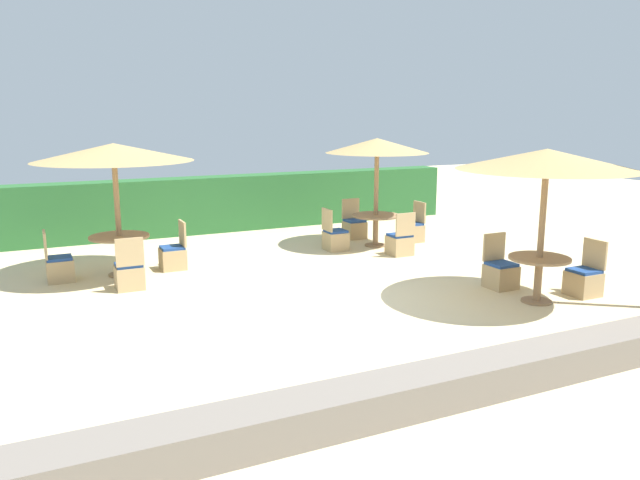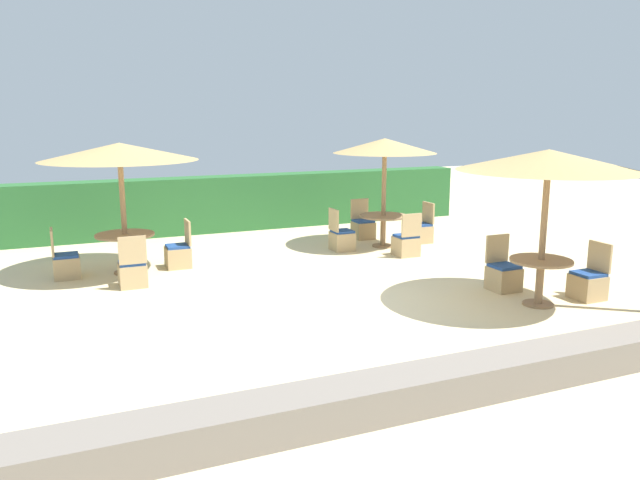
{
  "view_description": "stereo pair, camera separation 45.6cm",
  "coord_description": "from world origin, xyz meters",
  "px_view_note": "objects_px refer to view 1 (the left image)",
  "views": [
    {
      "loc": [
        -4.37,
        -8.56,
        3.02
      ],
      "look_at": [
        0.0,
        0.6,
        0.9
      ],
      "focal_mm": 35.0,
      "sensor_mm": 36.0,
      "label": 1
    },
    {
      "loc": [
        -3.95,
        -8.74,
        3.02
      ],
      "look_at": [
        0.0,
        0.6,
        0.9
      ],
      "focal_mm": 35.0,
      "sensor_mm": 36.0,
      "label": 2
    }
  ],
  "objects_px": {
    "patio_chair_back_right_west": "(335,238)",
    "patio_chair_back_right_north": "(354,227)",
    "parasol_back_left": "(114,153)",
    "patio_chair_back_left_south": "(129,274)",
    "parasol_back_right": "(377,146)",
    "patio_chair_front_right_north": "(500,273)",
    "patio_chair_back_right_east": "(412,230)",
    "patio_chair_back_left_east": "(174,256)",
    "patio_chair_front_right_east": "(584,280)",
    "round_table_front_right": "(539,268)",
    "round_table_back_right": "(376,221)",
    "patio_chair_back_left_west": "(59,267)",
    "patio_chair_back_right_south": "(400,243)",
    "parasol_front_right": "(547,160)",
    "round_table_back_left": "(120,244)"
  },
  "relations": [
    {
      "from": "parasol_back_left",
      "to": "patio_chair_back_right_west",
      "type": "bearing_deg",
      "value": 2.28
    },
    {
      "from": "patio_chair_back_right_north",
      "to": "patio_chair_front_right_east",
      "type": "xyz_separation_m",
      "value": [
        1.16,
        -5.82,
        0.0
      ]
    },
    {
      "from": "patio_chair_back_right_south",
      "to": "round_table_back_left",
      "type": "distance_m",
      "value": 5.66
    },
    {
      "from": "parasol_back_left",
      "to": "patio_chair_back_left_west",
      "type": "relative_size",
      "value": 3.05
    },
    {
      "from": "parasol_back_right",
      "to": "round_table_back_right",
      "type": "xyz_separation_m",
      "value": [
        0.0,
        0.0,
        -1.68
      ]
    },
    {
      "from": "patio_chair_back_left_south",
      "to": "patio_chair_front_right_north",
      "type": "distance_m",
      "value": 6.39
    },
    {
      "from": "patio_chair_back_right_east",
      "to": "round_table_front_right",
      "type": "xyz_separation_m",
      "value": [
        -0.83,
        -4.81,
        0.3
      ]
    },
    {
      "from": "patio_chair_back_right_west",
      "to": "patio_chair_back_right_north",
      "type": "bearing_deg",
      "value": 134.17
    },
    {
      "from": "round_table_front_right",
      "to": "round_table_back_right",
      "type": "bearing_deg",
      "value": 92.26
    },
    {
      "from": "parasol_back_right",
      "to": "round_table_front_right",
      "type": "distance_m",
      "value": 5.06
    },
    {
      "from": "round_table_back_left",
      "to": "patio_chair_back_left_south",
      "type": "distance_m",
      "value": 1.07
    },
    {
      "from": "patio_chair_back_right_north",
      "to": "patio_chair_front_right_east",
      "type": "distance_m",
      "value": 5.94
    },
    {
      "from": "patio_chair_back_left_east",
      "to": "patio_chair_back_left_west",
      "type": "xyz_separation_m",
      "value": [
        -2.05,
        0.0,
        0.0
      ]
    },
    {
      "from": "round_table_back_right",
      "to": "parasol_back_left",
      "type": "relative_size",
      "value": 0.38
    },
    {
      "from": "parasol_back_right",
      "to": "patio_chair_back_right_north",
      "type": "bearing_deg",
      "value": 90.05
    },
    {
      "from": "patio_chair_front_right_east",
      "to": "patio_chair_front_right_north",
      "type": "height_order",
      "value": "same"
    },
    {
      "from": "round_table_back_right",
      "to": "round_table_back_left",
      "type": "relative_size",
      "value": 0.99
    },
    {
      "from": "round_table_back_right",
      "to": "patio_chair_front_right_north",
      "type": "distance_m",
      "value": 3.89
    },
    {
      "from": "patio_chair_back_right_east",
      "to": "patio_chair_back_left_east",
      "type": "relative_size",
      "value": 1.0
    },
    {
      "from": "patio_chair_back_left_south",
      "to": "round_table_front_right",
      "type": "relative_size",
      "value": 0.97
    },
    {
      "from": "patio_chair_back_right_north",
      "to": "patio_chair_front_right_east",
      "type": "relative_size",
      "value": 1.0
    },
    {
      "from": "parasol_front_right",
      "to": "round_table_front_right",
      "type": "xyz_separation_m",
      "value": [
        0.0,
        0.0,
        -1.71
      ]
    },
    {
      "from": "patio_chair_back_right_south",
      "to": "patio_chair_back_right_north",
      "type": "distance_m",
      "value": 2.01
    },
    {
      "from": "patio_chair_back_right_east",
      "to": "patio_chair_front_right_north",
      "type": "xyz_separation_m",
      "value": [
        -0.8,
        -3.91,
        0.0
      ]
    },
    {
      "from": "patio_chair_back_left_east",
      "to": "patio_chair_back_left_south",
      "type": "relative_size",
      "value": 1.0
    },
    {
      "from": "patio_chair_back_left_west",
      "to": "parasol_front_right",
      "type": "xyz_separation_m",
      "value": [
        6.83,
        -4.64,
        2.01
      ]
    },
    {
      "from": "parasol_front_right",
      "to": "patio_chair_back_right_north",
      "type": "bearing_deg",
      "value": 91.88
    },
    {
      "from": "patio_chair_back_right_north",
      "to": "round_table_front_right",
      "type": "xyz_separation_m",
      "value": [
        0.19,
        -5.77,
        0.3
      ]
    },
    {
      "from": "parasol_back_right",
      "to": "patio_chair_back_right_west",
      "type": "xyz_separation_m",
      "value": [
        -1.03,
        0.01,
        -1.98
      ]
    },
    {
      "from": "parasol_back_right",
      "to": "patio_chair_front_right_north",
      "type": "distance_m",
      "value": 4.35
    },
    {
      "from": "parasol_back_right",
      "to": "patio_chair_back_right_north",
      "type": "height_order",
      "value": "parasol_back_right"
    },
    {
      "from": "parasol_front_right",
      "to": "patio_chair_back_left_south",
      "type": "bearing_deg",
      "value": 148.23
    },
    {
      "from": "patio_chair_back_right_east",
      "to": "parasol_front_right",
      "type": "distance_m",
      "value": 5.28
    },
    {
      "from": "parasol_back_left",
      "to": "patio_chair_back_left_west",
      "type": "xyz_separation_m",
      "value": [
        -1.07,
        0.05,
        -2.01
      ]
    },
    {
      "from": "patio_chair_back_right_east",
      "to": "patio_chair_back_left_east",
      "type": "distance_m",
      "value": 5.61
    },
    {
      "from": "patio_chair_back_right_west",
      "to": "parasol_front_right",
      "type": "height_order",
      "value": "parasol_front_right"
    },
    {
      "from": "parasol_back_left",
      "to": "patio_chair_back_left_south",
      "type": "distance_m",
      "value": 2.25
    },
    {
      "from": "patio_chair_back_right_east",
      "to": "round_table_back_left",
      "type": "distance_m",
      "value": 6.61
    },
    {
      "from": "patio_chair_front_right_east",
      "to": "patio_chair_back_right_north",
      "type": "bearing_deg",
      "value": 11.28
    },
    {
      "from": "patio_chair_back_left_west",
      "to": "patio_chair_front_right_north",
      "type": "xyz_separation_m",
      "value": [
        6.86,
        -3.74,
        0.0
      ]
    },
    {
      "from": "patio_chair_back_right_west",
      "to": "round_table_back_left",
      "type": "bearing_deg",
      "value": -87.72
    },
    {
      "from": "parasol_front_right",
      "to": "patio_chair_front_right_east",
      "type": "bearing_deg",
      "value": -3.15
    },
    {
      "from": "patio_chair_back_left_south",
      "to": "patio_chair_front_right_east",
      "type": "xyz_separation_m",
      "value": [
        6.74,
        -3.63,
        0.0
      ]
    },
    {
      "from": "patio_chair_back_right_south",
      "to": "parasol_back_left",
      "type": "distance_m",
      "value": 6.0
    },
    {
      "from": "patio_chair_back_right_north",
      "to": "patio_chair_front_right_east",
      "type": "bearing_deg",
      "value": 101.28
    },
    {
      "from": "round_table_front_right",
      "to": "patio_chair_front_right_north",
      "type": "xyz_separation_m",
      "value": [
        0.03,
        0.9,
        -0.3
      ]
    },
    {
      "from": "patio_chair_back_left_east",
      "to": "patio_chair_back_left_south",
      "type": "height_order",
      "value": "same"
    },
    {
      "from": "patio_chair_back_right_east",
      "to": "patio_chair_back_right_north",
      "type": "xyz_separation_m",
      "value": [
        -1.02,
        0.95,
        0.0
      ]
    },
    {
      "from": "parasol_back_left",
      "to": "patio_chair_back_left_east",
      "type": "relative_size",
      "value": 3.05
    },
    {
      "from": "parasol_back_right",
      "to": "parasol_back_left",
      "type": "xyz_separation_m",
      "value": [
        -5.58,
        -0.18,
        0.03
      ]
    }
  ]
}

